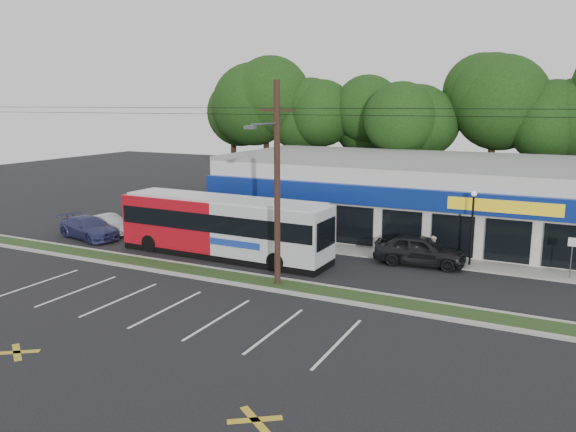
% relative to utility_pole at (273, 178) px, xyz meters
% --- Properties ---
extents(ground, '(120.00, 120.00, 0.00)m').
position_rel_utility_pole_xyz_m(ground, '(-2.83, -0.93, -5.41)').
color(ground, black).
rests_on(ground, ground).
extents(grass_strip, '(40.00, 1.60, 0.12)m').
position_rel_utility_pole_xyz_m(grass_strip, '(-2.83, 0.07, -5.35)').
color(grass_strip, '#293D19').
rests_on(grass_strip, ground).
extents(curb_south, '(40.00, 0.25, 0.14)m').
position_rel_utility_pole_xyz_m(curb_south, '(-2.83, -0.78, -5.34)').
color(curb_south, '#9E9E93').
rests_on(curb_south, ground).
extents(curb_north, '(40.00, 0.25, 0.14)m').
position_rel_utility_pole_xyz_m(curb_north, '(-2.83, 0.92, -5.34)').
color(curb_north, '#9E9E93').
rests_on(curb_north, ground).
extents(sidewalk, '(32.00, 2.20, 0.10)m').
position_rel_utility_pole_xyz_m(sidewalk, '(2.17, 8.07, -5.36)').
color(sidewalk, '#9E9E93').
rests_on(sidewalk, ground).
extents(strip_mall, '(25.00, 12.55, 5.30)m').
position_rel_utility_pole_xyz_m(strip_mall, '(2.67, 14.99, -2.76)').
color(strip_mall, silver).
rests_on(strip_mall, ground).
extents(utility_pole, '(50.00, 2.77, 10.00)m').
position_rel_utility_pole_xyz_m(utility_pole, '(0.00, 0.00, 0.00)').
color(utility_pole, black).
rests_on(utility_pole, ground).
extents(lamp_post, '(0.30, 0.30, 4.25)m').
position_rel_utility_pole_xyz_m(lamp_post, '(8.17, 7.87, -2.74)').
color(lamp_post, black).
rests_on(lamp_post, ground).
extents(sign_post, '(0.45, 0.10, 2.23)m').
position_rel_utility_pole_xyz_m(sign_post, '(13.17, 7.65, -3.86)').
color(sign_post, '#59595E').
rests_on(sign_post, ground).
extents(tree_line, '(46.76, 6.76, 11.83)m').
position_rel_utility_pole_xyz_m(tree_line, '(1.17, 25.07, 3.00)').
color(tree_line, black).
rests_on(tree_line, ground).
extents(metrobus, '(13.25, 3.06, 3.54)m').
position_rel_utility_pole_xyz_m(metrobus, '(-5.24, 3.57, -3.53)').
color(metrobus, '#B00D19').
rests_on(metrobus, ground).
extents(car_dark, '(5.17, 2.37, 1.72)m').
position_rel_utility_pole_xyz_m(car_dark, '(5.59, 6.96, -4.55)').
color(car_dark, black).
rests_on(car_dark, ground).
extents(car_silver, '(4.14, 1.81, 1.32)m').
position_rel_utility_pole_xyz_m(car_silver, '(-15.63, 4.99, -4.75)').
color(car_silver, '#9B9DA2').
rests_on(car_silver, ground).
extents(car_blue, '(5.37, 3.17, 1.46)m').
position_rel_utility_pole_xyz_m(car_blue, '(-15.83, 3.31, -4.68)').
color(car_blue, navy).
rests_on(car_blue, ground).
extents(pedestrian_a, '(0.59, 0.41, 1.57)m').
position_rel_utility_pole_xyz_m(pedestrian_a, '(-0.83, 5.21, -4.63)').
color(pedestrian_a, silver).
rests_on(pedestrian_a, ground).
extents(pedestrian_b, '(0.97, 0.91, 1.60)m').
position_rel_utility_pole_xyz_m(pedestrian_b, '(6.17, 7.57, -4.62)').
color(pedestrian_b, silver).
rests_on(pedestrian_b, ground).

